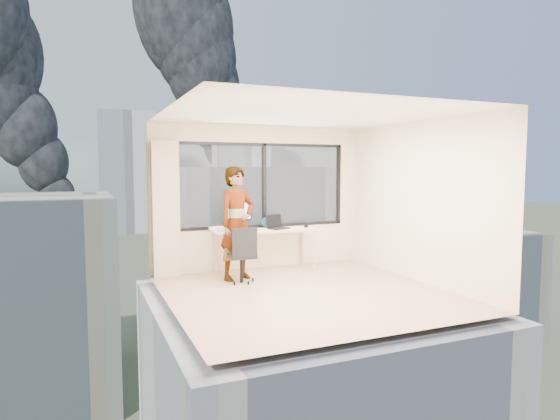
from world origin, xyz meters
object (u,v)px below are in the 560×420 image
monitor (239,215)px  game_console (219,228)px  chair (242,254)px  laptop (279,222)px  handbag (267,222)px  desk (266,250)px  person (237,223)px

monitor → game_console: 0.41m
chair → monitor: monitor is taller
monitor → game_console: size_ratio=1.78×
monitor → laptop: 0.74m
chair → handbag: (0.81, 0.94, 0.38)m
desk → chair: (-0.69, -0.69, 0.09)m
monitor → laptop: (0.71, -0.15, -0.14)m
person → chair: bearing=-113.3°
desk → game_console: size_ratio=6.22×
chair → monitor: bearing=77.5°
game_console → handbag: bearing=-16.0°
desk → chair: chair is taller
desk → laptop: laptop is taller
desk → chair: bearing=-134.7°
chair → handbag: size_ratio=3.65×
person → game_console: (-0.12, 0.64, -0.15)m
desk → laptop: 0.55m
desk → monitor: size_ratio=3.49×
desk → person: bearing=-147.0°
chair → monitor: 1.02m
desk → person: person is taller
desk → person: 0.98m
chair → monitor: size_ratio=1.79×
game_console → person: bearing=-97.9°
monitor → handbag: bearing=-0.0°
person → monitor: bearing=48.6°
desk → monitor: monitor is taller
chair → laptop: 1.23m
chair → handbag: handbag is taller
game_console → laptop: (1.05, -0.21, 0.08)m
game_console → laptop: bearing=-30.1°
person → handbag: 1.06m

